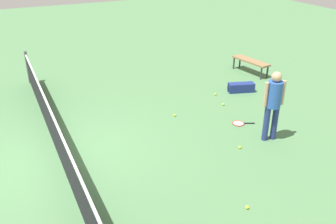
{
  "coord_description": "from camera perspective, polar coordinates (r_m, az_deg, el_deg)",
  "views": [
    {
      "loc": [
        -7.25,
        0.81,
        4.4
      ],
      "look_at": [
        -0.7,
        -2.34,
        0.9
      ],
      "focal_mm": 39.19,
      "sensor_mm": 36.0,
      "label": 1
    }
  ],
  "objects": [
    {
      "name": "tennis_ball_baseline",
      "position": [
        10.65,
        8.6,
        1.19
      ],
      "size": [
        0.07,
        0.07,
        0.07
      ],
      "primitive_type": "sphere",
      "color": "#C6E033",
      "rests_on": "ground_plane"
    },
    {
      "name": "tennis_ball_near_player",
      "position": [
        9.89,
        1.06,
        -0.5
      ],
      "size": [
        0.07,
        0.07,
        0.07
      ],
      "primitive_type": "sphere",
      "color": "#C6E033",
      "rests_on": "ground_plane"
    },
    {
      "name": "ground_plane",
      "position": [
        8.52,
        -16.55,
        -6.58
      ],
      "size": [
        40.0,
        40.0,
        0.0
      ],
      "primitive_type": "plane",
      "color": "#4C7A4C"
    },
    {
      "name": "court_net",
      "position": [
        8.27,
        -16.98,
        -3.63
      ],
      "size": [
        10.09,
        0.09,
        1.07
      ],
      "color": "#4C4C51",
      "rests_on": "ground_plane"
    },
    {
      "name": "equipment_bag",
      "position": [
        11.64,
        11.14,
        3.75
      ],
      "size": [
        0.5,
        0.85,
        0.28
      ],
      "color": "navy",
      "rests_on": "ground_plane"
    },
    {
      "name": "player_near_side",
      "position": [
        8.7,
        16.09,
        1.73
      ],
      "size": [
        0.4,
        0.53,
        1.7
      ],
      "color": "navy",
      "rests_on": "ground_plane"
    },
    {
      "name": "courtside_bench",
      "position": [
        13.29,
        12.73,
        7.63
      ],
      "size": [
        1.54,
        0.6,
        0.48
      ],
      "color": "olive",
      "rests_on": "ground_plane"
    },
    {
      "name": "tennis_racket_near_player",
      "position": [
        9.68,
        11.03,
        -1.75
      ],
      "size": [
        0.42,
        0.6,
        0.03
      ],
      "color": "red",
      "rests_on": "ground_plane"
    },
    {
      "name": "tennis_ball_by_net",
      "position": [
        6.89,
        12.21,
        -14.29
      ],
      "size": [
        0.07,
        0.07,
        0.07
      ],
      "primitive_type": "sphere",
      "color": "#C6E033",
      "rests_on": "ground_plane"
    },
    {
      "name": "tennis_ball_midcourt",
      "position": [
        11.31,
        7.35,
        2.77
      ],
      "size": [
        0.07,
        0.07,
        0.07
      ],
      "primitive_type": "sphere",
      "color": "#C6E033",
      "rests_on": "ground_plane"
    },
    {
      "name": "tennis_ball_stray_left",
      "position": [
        8.58,
        11.09,
        -5.42
      ],
      "size": [
        0.07,
        0.07,
        0.07
      ],
      "primitive_type": "sphere",
      "color": "#C6E033",
      "rests_on": "ground_plane"
    }
  ]
}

